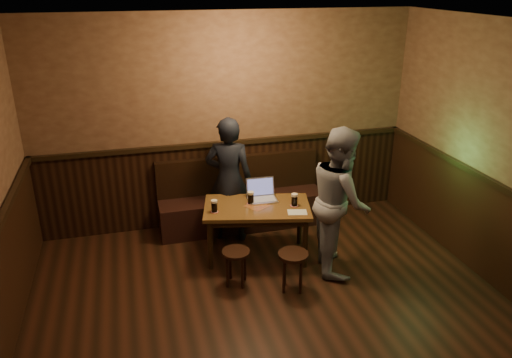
{
  "coord_description": "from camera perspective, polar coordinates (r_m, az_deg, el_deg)",
  "views": [
    {
      "loc": [
        -1.26,
        -3.2,
        3.18
      ],
      "look_at": [
        0.08,
        1.83,
        1.05
      ],
      "focal_mm": 35.0,
      "sensor_mm": 36.0,
      "label": 1
    }
  ],
  "objects": [
    {
      "name": "pint_right",
      "position": [
        5.87,
        4.41,
        -2.38
      ],
      "size": [
        0.1,
        0.1,
        0.16
      ],
      "color": "#A81427",
      "rests_on": "pub_table"
    },
    {
      "name": "stool_left",
      "position": [
        5.5,
        -2.3,
        -8.96
      ],
      "size": [
        0.4,
        0.4,
        0.41
      ],
      "rotation": [
        0.0,
        0.0,
        0.37
      ],
      "color": "black",
      "rests_on": "ground"
    },
    {
      "name": "person_grey",
      "position": [
        5.67,
        9.6,
        -2.39
      ],
      "size": [
        0.81,
        0.95,
        1.69
      ],
      "primitive_type": "imported",
      "rotation": [
        0.0,
        0.0,
        1.34
      ],
      "color": "gray",
      "rests_on": "ground"
    },
    {
      "name": "pub_table",
      "position": [
        5.92,
        0.12,
        -3.86
      ],
      "size": [
        1.37,
        0.97,
        0.67
      ],
      "rotation": [
        0.0,
        0.0,
        -0.23
      ],
      "color": "#4F3316",
      "rests_on": "ground"
    },
    {
      "name": "laptop",
      "position": [
        6.04,
        0.63,
        -1.72
      ],
      "size": [
        0.36,
        0.29,
        0.24
      ],
      "rotation": [
        0.0,
        0.0,
        -0.04
      ],
      "color": "silver",
      "rests_on": "pub_table"
    },
    {
      "name": "pint_left",
      "position": [
        5.73,
        -4.79,
        -3.09
      ],
      "size": [
        0.09,
        0.09,
        0.15
      ],
      "color": "#A81427",
      "rests_on": "pub_table"
    },
    {
      "name": "bench",
      "position": [
        6.75,
        -1.7,
        -2.92
      ],
      "size": [
        2.2,
        0.5,
        0.95
      ],
      "color": "black",
      "rests_on": "ground"
    },
    {
      "name": "stool_right",
      "position": [
        5.42,
        4.26,
        -9.26
      ],
      "size": [
        0.43,
        0.43,
        0.44
      ],
      "rotation": [
        0.0,
        0.0,
        0.43
      ],
      "color": "black",
      "rests_on": "ground"
    },
    {
      "name": "room",
      "position": [
        4.15,
        4.66,
        -6.34
      ],
      "size": [
        5.04,
        6.04,
        2.84
      ],
      "color": "black",
      "rests_on": "ground"
    },
    {
      "name": "person_suit",
      "position": [
        6.25,
        -3.11,
        -0.09
      ],
      "size": [
        0.69,
        0.57,
        1.62
      ],
      "primitive_type": "imported",
      "rotation": [
        0.0,
        0.0,
        2.79
      ],
      "color": "black",
      "rests_on": "ground"
    },
    {
      "name": "menu",
      "position": [
        5.74,
        4.74,
        -3.8
      ],
      "size": [
        0.25,
        0.2,
        0.0
      ],
      "primitive_type": "cube",
      "rotation": [
        0.0,
        0.0,
        -0.24
      ],
      "color": "silver",
      "rests_on": "pub_table"
    },
    {
      "name": "pint_mid",
      "position": [
        5.91,
        -0.6,
        -2.15
      ],
      "size": [
        0.1,
        0.1,
        0.15
      ],
      "color": "#A81427",
      "rests_on": "pub_table"
    }
  ]
}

